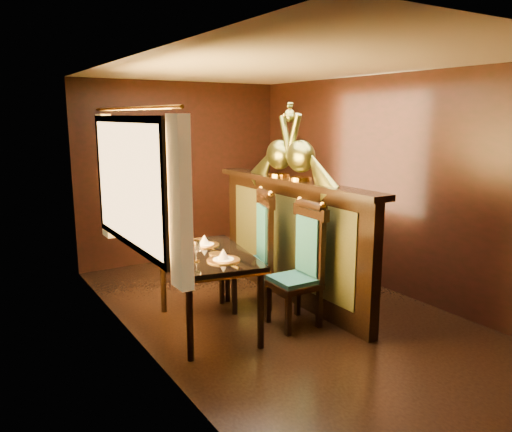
# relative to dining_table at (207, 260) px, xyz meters

# --- Properties ---
(ground) EXTENTS (5.00, 5.00, 0.00)m
(ground) POSITION_rel_dining_table_xyz_m (0.83, -0.07, -0.69)
(ground) COLOR black
(ground) RESTS_ON ground
(room_shell) EXTENTS (3.04, 5.04, 2.52)m
(room_shell) POSITION_rel_dining_table_xyz_m (0.74, -0.06, 0.89)
(room_shell) COLOR black
(room_shell) RESTS_ON ground
(partition) EXTENTS (0.26, 2.70, 1.36)m
(partition) POSITION_rel_dining_table_xyz_m (1.15, 0.23, 0.03)
(partition) COLOR black
(partition) RESTS_ON ground
(dining_table) EXTENTS (1.00, 1.41, 0.96)m
(dining_table) POSITION_rel_dining_table_xyz_m (0.00, 0.00, 0.00)
(dining_table) COLOR black
(dining_table) RESTS_ON ground
(chair_left) EXTENTS (0.45, 0.50, 1.25)m
(chair_left) POSITION_rel_dining_table_xyz_m (0.87, -0.38, -0.04)
(chair_left) COLOR black
(chair_left) RESTS_ON ground
(chair_right) EXTENTS (0.58, 0.60, 1.29)m
(chair_right) POSITION_rel_dining_table_xyz_m (0.74, 0.26, -0.02)
(chair_right) COLOR black
(chair_right) RESTS_ON ground
(peacock_left) EXTENTS (0.26, 0.68, 0.81)m
(peacock_left) POSITION_rel_dining_table_xyz_m (1.15, 0.08, 1.08)
(peacock_left) COLOR #16432D
(peacock_left) RESTS_ON partition
(peacock_right) EXTENTS (0.25, 0.66, 0.79)m
(peacock_right) POSITION_rel_dining_table_xyz_m (1.15, 0.47, 1.07)
(peacock_right) COLOR #16432D
(peacock_right) RESTS_ON partition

